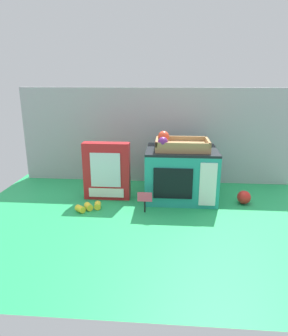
# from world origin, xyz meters

# --- Properties ---
(ground_plane) EXTENTS (1.70, 1.70, 0.00)m
(ground_plane) POSITION_xyz_m (0.00, 0.00, 0.00)
(ground_plane) COLOR #219E54
(ground_plane) RESTS_ON ground
(display_back_panel) EXTENTS (1.61, 0.03, 0.57)m
(display_back_panel) POSITION_xyz_m (0.00, 0.31, 0.28)
(display_back_panel) COLOR #A0A3A8
(display_back_panel) RESTS_ON ground
(toy_microwave) EXTENTS (0.36, 0.30, 0.27)m
(toy_microwave) POSITION_xyz_m (0.15, 0.04, 0.13)
(toy_microwave) COLOR teal
(toy_microwave) RESTS_ON ground
(food_groups_crate) EXTENTS (0.27, 0.19, 0.09)m
(food_groups_crate) POSITION_xyz_m (0.14, 0.03, 0.29)
(food_groups_crate) COLOR #A37F51
(food_groups_crate) RESTS_ON toy_microwave
(cookie_set_box) EXTENTS (0.24, 0.06, 0.30)m
(cookie_set_box) POSITION_xyz_m (-0.24, -0.00, 0.15)
(cookie_set_box) COLOR red
(cookie_set_box) RESTS_ON ground
(price_sign) EXTENTS (0.07, 0.01, 0.10)m
(price_sign) POSITION_xyz_m (-0.02, -0.17, 0.07)
(price_sign) COLOR black
(price_sign) RESTS_ON ground
(loose_toy_banana) EXTENTS (0.12, 0.10, 0.03)m
(loose_toy_banana) POSITION_xyz_m (-0.30, -0.16, 0.02)
(loose_toy_banana) COLOR yellow
(loose_toy_banana) RESTS_ON ground
(loose_toy_apple) EXTENTS (0.07, 0.07, 0.07)m
(loose_toy_apple) POSITION_xyz_m (0.47, -0.02, 0.03)
(loose_toy_apple) COLOR red
(loose_toy_apple) RESTS_ON ground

